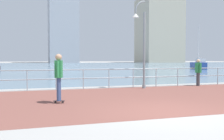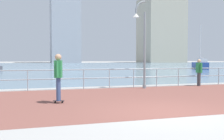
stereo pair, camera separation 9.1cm
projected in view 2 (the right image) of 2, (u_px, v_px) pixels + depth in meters
The scene contains 10 objects.
ground at pixel (60, 68), 45.88m from camera, with size 220.00×220.00×0.00m, color #ADAAA5.
brick_paving at pixel (133, 98), 10.27m from camera, with size 28.00×7.14×0.01m, color brown.
harbor_water at pixel (56, 66), 56.91m from camera, with size 180.00×88.00×0.00m, color #6B899E.
waterfront_railing at pixel (109, 75), 13.66m from camera, with size 25.25×0.06×1.05m.
lamppost at pixel (142, 40), 13.42m from camera, with size 0.81×0.36×4.66m.
skateboarder at pixel (58, 74), 9.01m from camera, with size 0.41×0.56×1.76m.
bystander at pixel (199, 70), 14.79m from camera, with size 0.28×0.56×1.57m.
sailboat_white at pixel (200, 65), 39.01m from camera, with size 3.26×5.10×6.87m.
tower_slate at pixel (64, 16), 103.88m from camera, with size 11.13×17.45×40.02m.
tower_brick at pixel (161, 30), 112.47m from camera, with size 17.04×16.26×30.33m.
Camera 2 is at (-3.63, -6.66, 1.59)m, focal length 40.61 mm.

